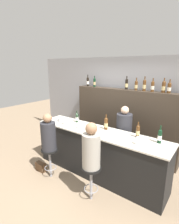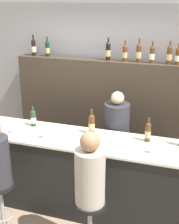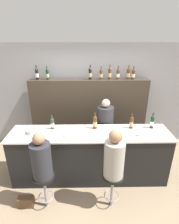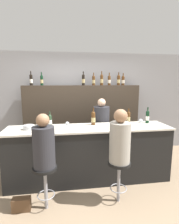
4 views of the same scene
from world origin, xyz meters
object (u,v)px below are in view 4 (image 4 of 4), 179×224
object	(u,v)px
wine_bottle_backbar_0	(31,80)
wine_bottle_backbar_1	(42,80)
wine_bottle_backbar_6	(119,80)
wine_glass_0	(41,124)
wine_bottle_backbar_5	(109,80)
wine_bottle_backbar_2	(83,80)
guest_seated_right	(120,140)
wine_glass_2	(141,121)
bar_stool_right	(119,171)
wine_bottle_backbar_4	(102,80)
wine_bottle_counter_0	(50,120)
bartender	(101,135)
metal_bowl	(29,127)
handbag	(21,204)
wine_bottle_counter_1	(93,118)
guest_seated_left	(44,145)
wine_glass_1	(67,124)
wine_bottle_backbar_3	(94,80)
wine_bottle_counter_3	(147,117)
bar_stool_left	(45,176)
wine_bottle_backbar_7	(123,80)
wine_bottle_counter_2	(128,117)

from	to	relation	value
wine_bottle_backbar_0	wine_bottle_backbar_1	xyz separation A→B (m)	(0.24, 0.00, -0.01)
wine_bottle_backbar_6	wine_glass_0	world-z (taller)	wine_bottle_backbar_6
wine_bottle_backbar_5	wine_bottle_backbar_2	bearing A→B (deg)	180.00
wine_bottle_backbar_6	guest_seated_right	bearing A→B (deg)	-106.47
wine_bottle_backbar_1	wine_glass_2	distance (m)	2.45
bar_stool_right	wine_bottle_backbar_0	bearing A→B (deg)	129.19
wine_bottle_backbar_4	bar_stool_right	size ratio (longest dim) A/B	0.52
wine_bottle_counter_0	bar_stool_right	bearing A→B (deg)	-38.76
bartender	metal_bowl	bearing A→B (deg)	-159.28
wine_bottle_backbar_4	handbag	xyz separation A→B (m)	(-1.59, -1.92, -1.82)
guest_seated_right	bartender	bearing A→B (deg)	90.55
wine_bottle_backbar_2	wine_bottle_backbar_4	xyz separation A→B (m)	(0.46, 0.00, 0.00)
wine_bottle_counter_1	guest_seated_left	size ratio (longest dim) A/B	0.43
wine_bottle_backbar_1	wine_bottle_backbar_4	world-z (taller)	wine_bottle_backbar_4
bartender	handbag	world-z (taller)	bartender
wine_glass_1	wine_bottle_backbar_3	bearing A→B (deg)	62.88
wine_bottle_counter_1	wine_glass_2	size ratio (longest dim) A/B	2.16
guest_seated_right	wine_bottle_counter_3	bearing A→B (deg)	45.19
wine_bottle_counter_1	wine_bottle_backbar_0	world-z (taller)	wine_bottle_backbar_0
bar_stool_left	guest_seated_right	bearing A→B (deg)	0.00
wine_bottle_counter_3	wine_bottle_backbar_0	bearing A→B (deg)	156.58
wine_bottle_backbar_7	bar_stool_left	size ratio (longest dim) A/B	0.46
wine_glass_0	bar_stool_left	bearing A→B (deg)	-80.02
wine_bottle_backbar_1	wine_glass_2	xyz separation A→B (m)	(1.90, -1.35, -0.76)
wine_bottle_counter_0	wine_bottle_backbar_4	bearing A→B (deg)	40.93
wine_bottle_counter_0	wine_bottle_backbar_5	size ratio (longest dim) A/B	0.92
wine_bottle_backbar_3	bar_stool_left	bearing A→B (deg)	-118.37
wine_bottle_backbar_2	wine_bottle_backbar_6	bearing A→B (deg)	0.00
bartender	handbag	bearing A→B (deg)	-139.39
bar_stool_left	bartender	size ratio (longest dim) A/B	0.43
wine_bottle_counter_3	guest_seated_left	world-z (taller)	guest_seated_left
wine_glass_1	bartender	xyz separation A→B (m)	(0.75, 0.68, -0.45)
wine_bottle_backbar_1	wine_bottle_backbar_7	size ratio (longest dim) A/B	1.02
bar_stool_left	wine_bottle_backbar_1	bearing A→B (deg)	96.36
wine_bottle_counter_1	wine_bottle_backbar_6	size ratio (longest dim) A/B	1.03
guest_seated_right	bartender	size ratio (longest dim) A/B	0.54
wine_bottle_backbar_4	wine_glass_2	world-z (taller)	wine_bottle_backbar_4
wine_bottle_counter_2	wine_bottle_backbar_4	world-z (taller)	wine_bottle_backbar_4
wine_bottle_backbar_2	wine_bottle_backbar_3	xyz separation A→B (m)	(0.26, 0.00, -0.02)
wine_bottle_counter_3	wine_bottle_backbar_6	bearing A→B (deg)	105.67
wine_bottle_backbar_5	handbag	bearing A→B (deg)	-132.98
wine_bottle_counter_0	metal_bowl	distance (m)	0.40
wine_bottle_backbar_1	bar_stool_right	size ratio (longest dim) A/B	0.47
wine_glass_0	bartender	world-z (taller)	bartender
wine_bottle_backbar_0	wine_bottle_backbar_3	xyz separation A→B (m)	(1.49, 0.00, -0.01)
wine_bottle_backbar_3	bar_stool_left	xyz separation A→B (m)	(-1.04, -1.92, -1.40)
bartender	wine_bottle_counter_0	bearing A→B (deg)	-160.59
metal_bowl	guest_seated_left	world-z (taller)	guest_seated_left
wine_glass_1	wine_bottle_backbar_7	bearing A→B (deg)	43.00
wine_bottle_backbar_5	wine_glass_1	size ratio (longest dim) A/B	2.13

